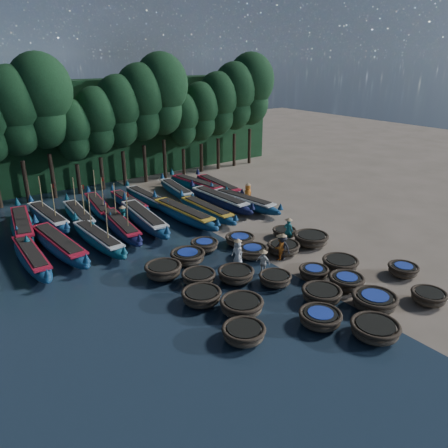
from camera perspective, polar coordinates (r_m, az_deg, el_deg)
ground at (r=28.91m, az=3.86°, el=-3.90°), size 120.00×120.00×0.00m
foliage_wall at (r=47.12m, az=-15.16°, el=11.70°), size 40.00×3.00×10.00m
coracle_2 at (r=21.88m, az=19.12°, el=-12.88°), size 2.79×2.79×0.75m
coracle_3 at (r=23.99m, az=19.06°, el=-9.49°), size 2.86×2.86×0.84m
coracle_4 at (r=25.65m, az=25.18°, el=-8.58°), size 1.86×1.86×0.68m
coracle_5 at (r=20.56m, az=2.60°, el=-14.02°), size 2.42×2.42×0.73m
coracle_6 at (r=22.03m, az=12.45°, el=-11.88°), size 2.55×2.55×0.73m
coracle_7 at (r=23.92m, az=12.62°, el=-8.96°), size 2.14×2.14×0.78m
coracle_8 at (r=25.46m, az=15.70°, el=-7.26°), size 2.27×2.27×0.80m
coracle_9 at (r=28.04m, az=22.36°, el=-5.54°), size 2.01×2.01×0.68m
coracle_10 at (r=23.27m, az=-2.95°, el=-9.41°), size 2.50×2.50×0.73m
coracle_11 at (r=22.41m, az=2.33°, el=-10.62°), size 2.34×2.34×0.79m
coracle_12 at (r=25.16m, az=6.70°, el=-7.12°), size 1.89×1.89×0.67m
coracle_13 at (r=26.21m, az=11.64°, el=-6.18°), size 2.02×2.02×0.67m
coracle_14 at (r=27.49m, az=14.95°, el=-5.03°), size 2.21×2.21×0.76m
coracle_15 at (r=25.17m, az=-3.33°, el=-6.95°), size 2.01×2.01×0.69m
coracle_16 at (r=25.33m, az=1.58°, el=-6.62°), size 2.43×2.43×0.75m
coracle_17 at (r=28.23m, az=3.72°, el=-3.60°), size 2.01×2.01×0.73m
coracle_18 at (r=28.99m, az=7.78°, el=-3.09°), size 2.17×2.17×0.72m
coracle_19 at (r=30.54m, az=11.31°, el=-1.92°), size 2.60×2.60×0.81m
coracle_20 at (r=25.94m, az=-7.94°, el=-6.00°), size 2.34×2.34×0.85m
coracle_21 at (r=27.49m, az=-4.76°, el=-4.27°), size 2.53×2.53×0.80m
coracle_22 at (r=29.18m, az=-2.57°, el=-2.77°), size 2.25×2.25×0.69m
coracle_23 at (r=30.03m, az=2.09°, el=-2.06°), size 2.50×2.50×0.67m
coracle_24 at (r=31.55m, az=7.88°, el=-1.09°), size 1.73×1.73×0.66m
long_boat_0 at (r=29.69m, az=-23.83°, el=-3.95°), size 1.59×8.12×1.43m
long_boat_1 at (r=30.71m, az=-20.74°, el=-2.52°), size 2.25×9.03×1.59m
long_boat_2 at (r=31.00m, az=-16.12°, el=-1.83°), size 1.81×8.14×3.46m
long_boat_3 at (r=32.80m, az=-13.35°, el=-0.25°), size 2.25×8.25×3.52m
long_boat_4 at (r=33.79m, az=-10.40°, el=0.73°), size 2.44×9.10×1.61m
long_boat_5 at (r=34.38m, az=-5.31°, el=1.33°), size 2.07×8.90×1.57m
long_boat_6 at (r=35.26m, az=-2.31°, el=1.82°), size 1.47×7.98×1.40m
long_boat_7 at (r=37.56m, az=-0.56°, el=3.16°), size 1.82×8.80×1.55m
long_boat_8 at (r=37.28m, az=2.55°, el=2.97°), size 2.50×8.49×1.50m
long_boat_9 at (r=35.07m, az=-24.82°, el=-0.21°), size 2.93×8.92×1.59m
long_boat_10 at (r=36.32m, az=-22.00°, el=0.86°), size 1.92×8.30×3.53m
long_boat_11 at (r=35.98m, az=-18.39°, el=1.10°), size 1.94×7.77×3.31m
long_boat_12 at (r=37.53m, az=-16.04°, el=2.20°), size 2.44×7.85×3.36m
long_boat_13 at (r=38.06m, az=-12.32°, el=2.76°), size 1.41×7.46×1.31m
long_boat_14 at (r=38.99m, az=-10.10°, el=3.40°), size 1.56×7.71×1.36m
long_boat_15 at (r=40.89m, az=-6.23°, el=4.44°), size 2.34×7.51×1.33m
long_boat_16 at (r=41.95m, az=-3.51°, el=5.06°), size 2.41×8.55×1.51m
long_boat_17 at (r=41.58m, az=-0.77°, el=4.94°), size 2.15×8.47×1.50m
fisherman_0 at (r=27.06m, az=1.79°, el=-3.62°), size 0.67×0.90×1.86m
fisherman_1 at (r=30.58m, az=8.40°, el=-0.70°), size 0.68×0.75×1.91m
fisherman_2 at (r=27.97m, az=7.28°, el=-2.95°), size 0.82×0.65×1.86m
fisherman_3 at (r=27.93m, az=7.62°, el=-2.98°), size 0.91×1.24×1.91m
fisherman_4 at (r=25.97m, az=5.12°, el=-4.93°), size 0.67×0.98×1.74m
fisherman_5 at (r=33.92m, az=-13.04°, el=0.99°), size 0.91×1.54×1.79m
fisherman_6 at (r=38.28m, az=3.14°, el=4.03°), size 0.90×0.62×1.97m
tree_3 at (r=40.82m, az=-25.79°, el=13.24°), size 4.92×4.92×11.60m
tree_4 at (r=41.27m, az=-22.76°, el=14.71°), size 5.34×5.34×12.58m
tree_5 at (r=42.22m, az=-19.18°, el=11.56°), size 3.68×3.68×8.68m
tree_6 at (r=42.87m, az=-16.33°, el=12.92°), size 4.09×4.09×9.65m
tree_7 at (r=43.64m, az=-13.53°, el=14.21°), size 4.51×4.51×10.63m
tree_8 at (r=44.53m, az=-10.81°, el=15.43°), size 4.92×4.92×11.60m
tree_9 at (r=45.52m, az=-8.18°, el=16.56°), size 5.34×5.34×12.58m
tree_10 at (r=46.96m, az=-5.48°, el=13.49°), size 3.68×3.68×8.68m
tree_11 at (r=48.09m, az=-3.09°, el=14.55°), size 4.09×4.09×9.65m
tree_12 at (r=49.32m, az=-0.80°, el=15.54°), size 4.51×4.51×10.63m
tree_13 at (r=50.63m, az=1.39°, el=16.45°), size 4.92×4.92×11.60m
tree_14 at (r=52.02m, az=3.49°, el=17.30°), size 5.34×5.34×12.58m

